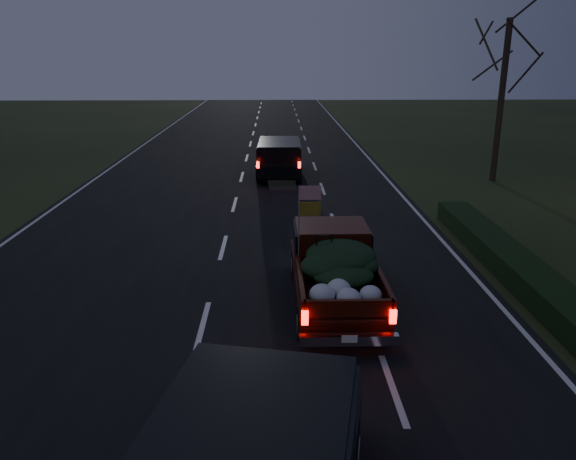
{
  "coord_description": "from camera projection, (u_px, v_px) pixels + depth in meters",
  "views": [
    {
      "loc": [
        1.58,
        -10.91,
        5.59
      ],
      "look_at": [
        1.89,
        2.63,
        1.3
      ],
      "focal_mm": 35.0,
      "sensor_mm": 36.0,
      "label": 1
    }
  ],
  "objects": [
    {
      "name": "pickup_truck",
      "position": [
        335.0,
        265.0,
        12.84
      ],
      "size": [
        1.87,
        4.79,
        2.51
      ],
      "rotation": [
        0.0,
        0.0,
        0.01
      ],
      "color": "#380F07",
      "rests_on": "ground"
    },
    {
      "name": "bare_tree_far",
      "position": [
        505.0,
        61.0,
        24.07
      ],
      "size": [
        3.6,
        3.6,
        7.0
      ],
      "color": "black",
      "rests_on": "ground"
    },
    {
      "name": "ground",
      "position": [
        203.0,
        325.0,
        12.05
      ],
      "size": [
        120.0,
        120.0,
        0.0
      ],
      "primitive_type": "plane",
      "color": "black",
      "rests_on": "ground"
    },
    {
      "name": "hedge_row",
      "position": [
        508.0,
        260.0,
        14.99
      ],
      "size": [
        1.0,
        10.0,
        0.6
      ],
      "primitive_type": "cube",
      "color": "black",
      "rests_on": "ground"
    },
    {
      "name": "road_asphalt",
      "position": [
        203.0,
        325.0,
        12.05
      ],
      "size": [
        14.0,
        120.0,
        0.02
      ],
      "primitive_type": "cube",
      "color": "black",
      "rests_on": "ground"
    },
    {
      "name": "lead_suv",
      "position": [
        279.0,
        155.0,
        26.17
      ],
      "size": [
        2.06,
        4.79,
        1.37
      ],
      "rotation": [
        0.0,
        0.0,
        -0.02
      ],
      "color": "black",
      "rests_on": "ground"
    }
  ]
}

